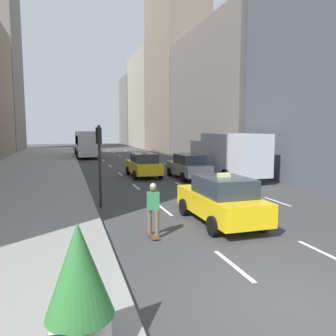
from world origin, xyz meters
name	(u,v)px	position (x,y,z in m)	size (l,w,h in m)	color
ground_plane	(292,304)	(0.00, 0.00, 0.00)	(160.00, 160.00, 0.00)	#3D3D3F
sidewalk_left	(34,167)	(-7.00, 27.00, 0.07)	(8.00, 66.00, 0.15)	gray
lane_markings	(146,168)	(2.60, 23.00, 0.01)	(5.72, 56.00, 0.01)	white
building_row_right	(194,43)	(12.00, 35.64, 14.50)	(6.00, 77.97, 37.47)	#4C515B
taxi_lead	(221,199)	(1.20, 5.54, 0.88)	(2.02, 4.40, 1.87)	yellow
taxi_second	(144,165)	(1.20, 18.01, 0.88)	(2.02, 4.40, 1.87)	yellow
sedan_black_near	(188,166)	(4.00, 16.22, 0.88)	(2.02, 4.70, 1.72)	#9EA0A5
city_bus	(86,143)	(-1.61, 38.41, 1.79)	(2.80, 11.61, 3.25)	silver
box_truck	(227,154)	(6.80, 15.93, 1.71)	(2.58, 8.40, 3.15)	silver
skateboarder	(153,207)	(-1.56, 4.73, 0.96)	(0.36, 0.80, 1.75)	brown
planter_with_shrub	(79,286)	(-4.00, -0.37, 1.15)	(1.00, 1.00, 1.95)	beige
traffic_light_pole	(99,153)	(-2.75, 9.43, 2.41)	(0.24, 0.42, 3.60)	black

